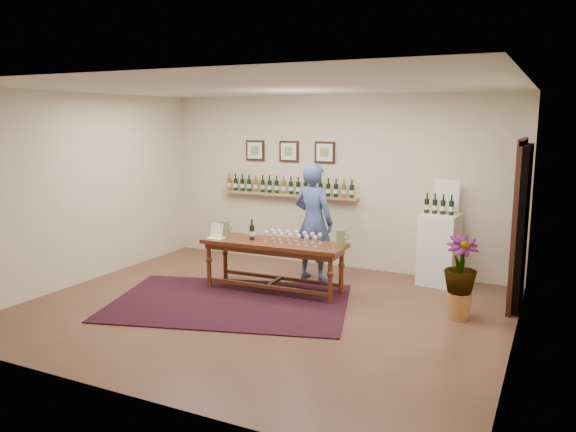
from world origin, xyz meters
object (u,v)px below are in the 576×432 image
at_px(tasting_table, 274,249).
at_px(potted_plant, 460,277).
at_px(display_pedestal, 439,249).
at_px(person, 313,222).

height_order(tasting_table, potted_plant, potted_plant).
bearing_deg(potted_plant, tasting_table, -179.75).
relative_size(display_pedestal, potted_plant, 1.18).
distance_m(display_pedestal, person, 1.90).
xyz_separation_m(tasting_table, potted_plant, (2.55, 0.01, -0.09)).
bearing_deg(person, potted_plant, 170.38).
bearing_deg(tasting_table, person, 69.84).
xyz_separation_m(display_pedestal, potted_plant, (0.53, -1.39, -0.00)).
distance_m(potted_plant, person, 2.45).
bearing_deg(display_pedestal, person, -161.11).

